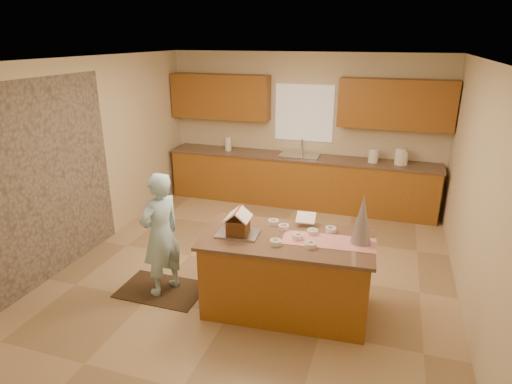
# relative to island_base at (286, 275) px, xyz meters

# --- Properties ---
(floor) EXTENTS (5.50, 5.50, 0.00)m
(floor) POSITION_rel_island_base_xyz_m (-0.58, 0.81, -0.43)
(floor) COLOR tan
(floor) RESTS_ON ground
(ceiling) EXTENTS (5.50, 5.50, 0.00)m
(ceiling) POSITION_rel_island_base_xyz_m (-0.58, 0.81, 2.27)
(ceiling) COLOR silver
(ceiling) RESTS_ON floor
(wall_back) EXTENTS (5.50, 5.50, 0.00)m
(wall_back) POSITION_rel_island_base_xyz_m (-0.58, 3.56, 0.92)
(wall_back) COLOR beige
(wall_back) RESTS_ON floor
(wall_front) EXTENTS (5.50, 5.50, 0.00)m
(wall_front) POSITION_rel_island_base_xyz_m (-0.58, -1.94, 0.92)
(wall_front) COLOR beige
(wall_front) RESTS_ON floor
(wall_left) EXTENTS (5.50, 5.50, 0.00)m
(wall_left) POSITION_rel_island_base_xyz_m (-3.08, 0.81, 0.92)
(wall_left) COLOR beige
(wall_left) RESTS_ON floor
(wall_right) EXTENTS (5.50, 5.50, 0.00)m
(wall_right) POSITION_rel_island_base_xyz_m (1.92, 0.81, 0.92)
(wall_right) COLOR beige
(wall_right) RESTS_ON floor
(stone_accent) EXTENTS (0.00, 2.50, 2.50)m
(stone_accent) POSITION_rel_island_base_xyz_m (-3.06, 0.01, 0.82)
(stone_accent) COLOR gray
(stone_accent) RESTS_ON wall_left
(window_curtain) EXTENTS (1.05, 0.03, 1.00)m
(window_curtain) POSITION_rel_island_base_xyz_m (-0.58, 3.53, 1.22)
(window_curtain) COLOR white
(window_curtain) RESTS_ON wall_back
(back_counter_base) EXTENTS (4.80, 0.60, 0.88)m
(back_counter_base) POSITION_rel_island_base_xyz_m (-0.58, 3.26, 0.01)
(back_counter_base) COLOR #96521F
(back_counter_base) RESTS_ON floor
(back_counter_top) EXTENTS (4.85, 0.63, 0.04)m
(back_counter_top) POSITION_rel_island_base_xyz_m (-0.58, 3.26, 0.47)
(back_counter_top) COLOR brown
(back_counter_top) RESTS_ON back_counter_base
(upper_cabinet_left) EXTENTS (1.85, 0.35, 0.80)m
(upper_cabinet_left) POSITION_rel_island_base_xyz_m (-2.13, 3.38, 1.47)
(upper_cabinet_left) COLOR brown
(upper_cabinet_left) RESTS_ON wall_back
(upper_cabinet_right) EXTENTS (1.85, 0.35, 0.80)m
(upper_cabinet_right) POSITION_rel_island_base_xyz_m (0.97, 3.38, 1.47)
(upper_cabinet_right) COLOR brown
(upper_cabinet_right) RESTS_ON wall_back
(sink) EXTENTS (0.70, 0.45, 0.12)m
(sink) POSITION_rel_island_base_xyz_m (-0.58, 3.26, 0.46)
(sink) COLOR silver
(sink) RESTS_ON back_counter_top
(faucet) EXTENTS (0.03, 0.03, 0.28)m
(faucet) POSITION_rel_island_base_xyz_m (-0.58, 3.44, 0.63)
(faucet) COLOR silver
(faucet) RESTS_ON back_counter_top
(island_base) EXTENTS (1.83, 1.01, 0.86)m
(island_base) POSITION_rel_island_base_xyz_m (0.00, 0.00, 0.00)
(island_base) COLOR #96521F
(island_base) RESTS_ON floor
(island_top) EXTENTS (1.91, 1.09, 0.04)m
(island_top) POSITION_rel_island_base_xyz_m (0.00, 0.00, 0.45)
(island_top) COLOR brown
(island_top) RESTS_ON island_base
(table_runner) EXTENTS (1.00, 0.42, 0.01)m
(table_runner) POSITION_rel_island_base_xyz_m (0.44, 0.03, 0.47)
(table_runner) COLOR #B60D18
(table_runner) RESTS_ON island_top
(baking_tray) EXTENTS (0.47, 0.37, 0.02)m
(baking_tray) POSITION_rel_island_base_xyz_m (-0.53, -0.09, 0.48)
(baking_tray) COLOR silver
(baking_tray) RESTS_ON island_top
(cookbook) EXTENTS (0.23, 0.18, 0.09)m
(cookbook) POSITION_rel_island_base_xyz_m (0.12, 0.38, 0.56)
(cookbook) COLOR white
(cookbook) RESTS_ON island_top
(tinsel_tree) EXTENTS (0.23, 0.23, 0.54)m
(tinsel_tree) POSITION_rel_island_base_xyz_m (0.76, 0.10, 0.74)
(tinsel_tree) COLOR silver
(tinsel_tree) RESTS_ON island_top
(rug) EXTENTS (1.02, 0.67, 0.01)m
(rug) POSITION_rel_island_base_xyz_m (-1.55, -0.10, -0.43)
(rug) COLOR black
(rug) RESTS_ON floor
(boy) EXTENTS (0.54, 0.64, 1.51)m
(boy) POSITION_rel_island_base_xyz_m (-1.50, -0.10, 0.33)
(boy) COLOR #A9D8F0
(boy) RESTS_ON rug
(canister_a) EXTENTS (0.17, 0.17, 0.23)m
(canister_a) POSITION_rel_island_base_xyz_m (0.70, 3.26, 0.60)
(canister_a) COLOR white
(canister_a) RESTS_ON back_counter_top
(canister_b) EXTENTS (0.19, 0.19, 0.27)m
(canister_b) POSITION_rel_island_base_xyz_m (1.14, 3.26, 0.63)
(canister_b) COLOR white
(canister_b) RESTS_ON back_counter_top
(canister_c) EXTENTS (0.15, 0.15, 0.21)m
(canister_c) POSITION_rel_island_base_xyz_m (1.18, 3.26, 0.59)
(canister_c) COLOR white
(canister_c) RESTS_ON back_counter_top
(paper_towel) EXTENTS (0.12, 0.12, 0.25)m
(paper_towel) POSITION_rel_island_base_xyz_m (-1.95, 3.26, 0.61)
(paper_towel) COLOR white
(paper_towel) RESTS_ON back_counter_top
(gingerbread_house) EXTENTS (0.29, 0.29, 0.28)m
(gingerbread_house) POSITION_rel_island_base_xyz_m (-0.53, -0.09, 0.60)
(gingerbread_house) COLOR brown
(gingerbread_house) RESTS_ON baking_tray
(candy_bowls) EXTENTS (0.78, 0.61, 0.05)m
(candy_bowls) POSITION_rel_island_base_xyz_m (0.09, 0.07, 0.50)
(candy_bowls) COLOR orange
(candy_bowls) RESTS_ON island_top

